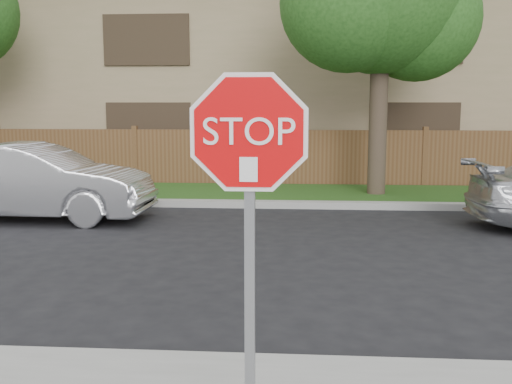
{
  "coord_description": "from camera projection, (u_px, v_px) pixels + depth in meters",
  "views": [
    {
      "loc": [
        0.6,
        -5.09,
        2.33
      ],
      "look_at": [
        0.29,
        -0.9,
        1.7
      ],
      "focal_mm": 42.0,
      "sensor_mm": 36.0,
      "label": 1
    }
  ],
  "objects": [
    {
      "name": "sedan_left",
      "position": [
        34.0,
        182.0,
        11.96
      ],
      "size": [
        4.69,
        1.73,
        1.53
      ],
      "primitive_type": "imported",
      "rotation": [
        0.0,
        0.0,
        1.55
      ],
      "color": "silver",
      "rests_on": "ground"
    },
    {
      "name": "grass_strip",
      "position": [
        275.0,
        194.0,
        15.07
      ],
      "size": [
        70.0,
        3.0,
        0.12
      ],
      "primitive_type": "cube",
      "color": "#1E4714",
      "rests_on": "ground"
    },
    {
      "name": "ground",
      "position": [
        231.0,
        363.0,
        5.41
      ],
      "size": [
        90.0,
        90.0,
        0.0
      ],
      "primitive_type": "plane",
      "color": "black",
      "rests_on": "ground"
    },
    {
      "name": "stop_sign",
      "position": [
        249.0,
        185.0,
        3.66
      ],
      "size": [
        1.01,
        0.13,
        2.55
      ],
      "color": "gray",
      "rests_on": "sidewalk_near"
    },
    {
      "name": "far_curb",
      "position": [
        272.0,
        204.0,
        13.44
      ],
      "size": [
        70.0,
        0.3,
        0.15
      ],
      "primitive_type": "cube",
      "color": "gray",
      "rests_on": "ground"
    },
    {
      "name": "apartment_building",
      "position": [
        284.0,
        70.0,
        21.66
      ],
      "size": [
        35.2,
        9.2,
        7.2
      ],
      "color": "#91805A",
      "rests_on": "ground"
    },
    {
      "name": "fence",
      "position": [
        277.0,
        159.0,
        16.54
      ],
      "size": [
        70.0,
        0.12,
        1.6
      ],
      "primitive_type": "cube",
      "color": "#54341D",
      "rests_on": "ground"
    }
  ]
}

